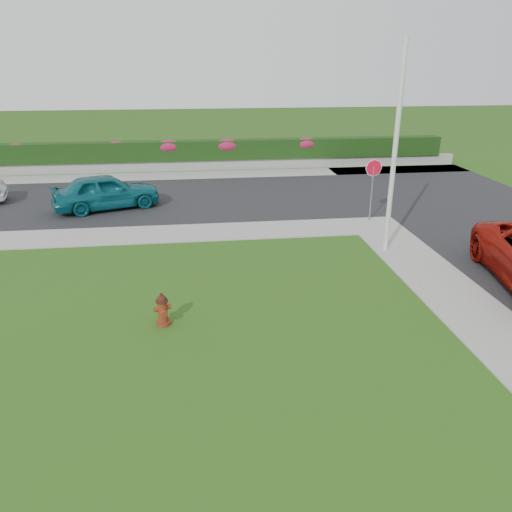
{
  "coord_description": "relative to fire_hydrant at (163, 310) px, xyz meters",
  "views": [
    {
      "loc": [
        0.03,
        -8.86,
        6.08
      ],
      "look_at": [
        1.67,
        4.14,
        0.9
      ],
      "focal_mm": 35.0,
      "sensor_mm": 36.0,
      "label": 1
    }
  ],
  "objects": [
    {
      "name": "sidewalk_far",
      "position": [
        -5.13,
        6.87,
        -0.38
      ],
      "size": [
        24.0,
        2.0,
        0.04
      ],
      "primitive_type": "cube",
      "color": "gray",
      "rests_on": "ground"
    },
    {
      "name": "curb_corner",
      "position": [
        7.87,
        6.87,
        -0.38
      ],
      "size": [
        2.0,
        2.0,
        0.04
      ],
      "primitive_type": "cube",
      "color": "gray",
      "rests_on": "ground"
    },
    {
      "name": "stop_sign",
      "position": [
        7.85,
        7.51,
        1.45
      ],
      "size": [
        0.68,
        0.08,
        2.5
      ],
      "rotation": [
        0.0,
        0.0,
        -0.31
      ],
      "color": "slate",
      "rests_on": "ground"
    },
    {
      "name": "street_far",
      "position": [
        -4.13,
        11.87,
        -0.38
      ],
      "size": [
        26.0,
        8.0,
        0.04
      ],
      "primitive_type": "cube",
      "color": "black",
      "rests_on": "ground"
    },
    {
      "name": "utility_pole",
      "position": [
        7.26,
        4.21,
        2.97
      ],
      "size": [
        0.16,
        0.16,
        6.74
      ],
      "primitive_type": "cylinder",
      "color": "silver",
      "rests_on": "ground"
    },
    {
      "name": "flower_clump_f",
      "position": [
        7.59,
        18.37,
        1.02
      ],
      "size": [
        1.4,
        0.9,
        0.7
      ],
      "primitive_type": "ellipsoid",
      "color": "#B31E43",
      "rests_on": "hedge"
    },
    {
      "name": "fire_hydrant",
      "position": [
        0.0,
        0.0,
        0.0
      ],
      "size": [
        0.44,
        0.42,
        0.85
      ],
      "rotation": [
        0.0,
        0.0,
        0.35
      ],
      "color": "#520F0C",
      "rests_on": "ground"
    },
    {
      "name": "ground",
      "position": [
        0.87,
        -2.13,
        -0.4
      ],
      "size": [
        120.0,
        120.0,
        0.0
      ],
      "primitive_type": "plane",
      "color": "black",
      "rests_on": "ground"
    },
    {
      "name": "flower_clump_b",
      "position": [
        -8.79,
        18.37,
        1.1
      ],
      "size": [
        1.02,
        0.66,
        0.51
      ],
      "primitive_type": "ellipsoid",
      "color": "#B31E43",
      "rests_on": "hedge"
    },
    {
      "name": "retaining_wall",
      "position": [
        -0.13,
        18.37,
        -0.1
      ],
      "size": [
        34.0,
        0.4,
        0.6
      ],
      "primitive_type": "cube",
      "color": "gray",
      "rests_on": "ground"
    },
    {
      "name": "flower_clump_e",
      "position": [
        2.9,
        18.37,
        1.0
      ],
      "size": [
        1.5,
        0.96,
        0.75
      ],
      "primitive_type": "ellipsoid",
      "color": "#B31E43",
      "rests_on": "hedge"
    },
    {
      "name": "hedge",
      "position": [
        -0.13,
        18.47,
        0.75
      ],
      "size": [
        32.0,
        0.9,
        1.1
      ],
      "primitive_type": "cube",
      "color": "black",
      "rests_on": "retaining_wall"
    },
    {
      "name": "flower_clump_d",
      "position": [
        -0.46,
        18.37,
        1.01
      ],
      "size": [
        1.44,
        0.93,
        0.72
      ],
      "primitive_type": "ellipsoid",
      "color": "#B31E43",
      "rests_on": "hedge"
    },
    {
      "name": "sidewalk_beyond",
      "position": [
        -0.13,
        16.87,
        -0.38
      ],
      "size": [
        34.0,
        2.0,
        0.04
      ],
      "primitive_type": "cube",
      "color": "gray",
      "rests_on": "ground"
    },
    {
      "name": "sedan_teal",
      "position": [
        -2.87,
        10.57,
        0.4
      ],
      "size": [
        4.79,
        3.18,
        1.52
      ],
      "primitive_type": "imported",
      "rotation": [
        0.0,
        0.0,
        1.91
      ],
      "color": "#0D5B66",
      "rests_on": "street_far"
    },
    {
      "name": "flower_clump_c",
      "position": [
        -3.42,
        18.37,
        1.09
      ],
      "size": [
        1.05,
        0.67,
        0.52
      ],
      "primitive_type": "ellipsoid",
      "color": "#B31E43",
      "rests_on": "hedge"
    }
  ]
}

